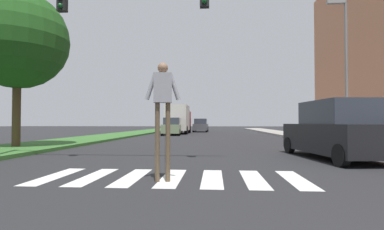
{
  "coord_description": "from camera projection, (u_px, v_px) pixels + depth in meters",
  "views": [
    {
      "loc": [
        0.95,
        0.75,
        1.23
      ],
      "look_at": [
        -0.43,
        18.88,
        1.7
      ],
      "focal_mm": 27.63,
      "sensor_mm": 36.0,
      "label": 1
    }
  ],
  "objects": [
    {
      "name": "ground_plane",
      "position": [
        205.0,
        135.0,
        29.19
      ],
      "size": [
        140.0,
        140.0,
        0.0
      ],
      "primitive_type": "plane",
      "color": "#262628"
    },
    {
      "name": "crosswalk",
      "position": [
        172.0,
        178.0,
        6.57
      ],
      "size": [
        5.85,
        2.2,
        0.01
      ],
      "color": "silver",
      "rests_on": "ground_plane"
    },
    {
      "name": "tree_mid",
      "position": [
        18.0,
        40.0,
        13.59
      ],
      "size": [
        4.52,
        4.52,
        7.17
      ],
      "color": "#4C3823",
      "rests_on": "median_strip"
    },
    {
      "name": "sidewalk_right",
      "position": [
        296.0,
        135.0,
        26.57
      ],
      "size": [
        3.0,
        64.0,
        0.15
      ],
      "primitive_type": "cube",
      "color": "#9E9991",
      "rests_on": "ground_plane"
    },
    {
      "name": "sedan_distant",
      "position": [
        201.0,
        126.0,
        39.16
      ],
      "size": [
        1.96,
        4.32,
        1.75
      ],
      "color": "#474C51",
      "rests_on": "ground_plane"
    },
    {
      "name": "truck_box_delivery",
      "position": [
        178.0,
        119.0,
        32.91
      ],
      "size": [
        2.4,
        6.2,
        3.1
      ],
      "color": "maroon",
      "rests_on": "ground_plane"
    },
    {
      "name": "pedestrian_performer",
      "position": [
        163.0,
        102.0,
        6.18
      ],
      "size": [
        0.75,
        0.3,
        2.49
      ],
      "color": "brown",
      "rests_on": "ground_plane"
    },
    {
      "name": "sedan_midblock",
      "position": [
        172.0,
        127.0,
        29.22
      ],
      "size": [
        2.01,
        4.6,
        1.71
      ],
      "color": "gray",
      "rests_on": "ground_plane"
    },
    {
      "name": "street_lamp_right",
      "position": [
        344.0,
        58.0,
        15.37
      ],
      "size": [
        1.02,
        0.24,
        7.5
      ],
      "color": "slate",
      "rests_on": "sidewalk_right"
    },
    {
      "name": "traffic_light_gantry",
      "position": [
        60.0,
        23.0,
        9.21
      ],
      "size": [
        8.18,
        0.3,
        6.0
      ],
      "color": "gold",
      "rests_on": "median_strip"
    },
    {
      "name": "median_strip",
      "position": [
        121.0,
        135.0,
        27.8
      ],
      "size": [
        3.84,
        64.0,
        0.15
      ],
      "primitive_type": "cube",
      "color": "#386B2D",
      "rests_on": "ground_plane"
    },
    {
      "name": "suv_crossing",
      "position": [
        336.0,
        131.0,
        10.01
      ],
      "size": [
        2.51,
        4.81,
        1.97
      ],
      "color": "black",
      "rests_on": "ground_plane"
    }
  ]
}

